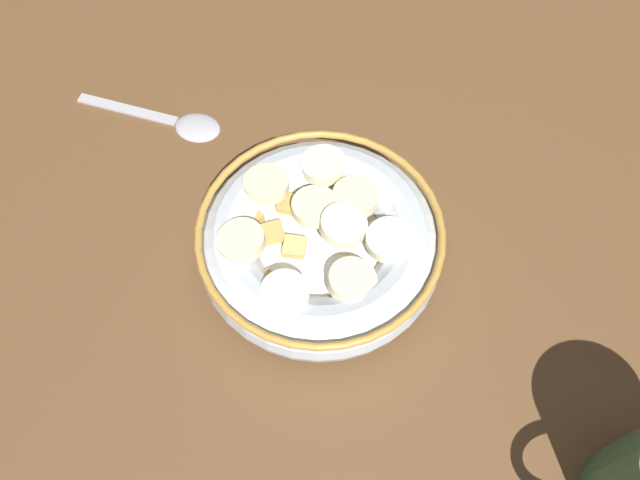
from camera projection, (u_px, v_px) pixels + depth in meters
The scene contains 3 objects.
ground_plane at pixel (320, 264), 52.76cm from camera, with size 104.65×104.65×2.00cm, color brown.
cereal_bowl at pixel (320, 242), 49.61cm from camera, with size 18.64×18.64×5.46cm.
spoon at pixel (180, 121), 58.29cm from camera, with size 13.24×8.22×0.80cm.
Camera 1 is at (4.23, 23.70, 45.99)cm, focal length 36.55 mm.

